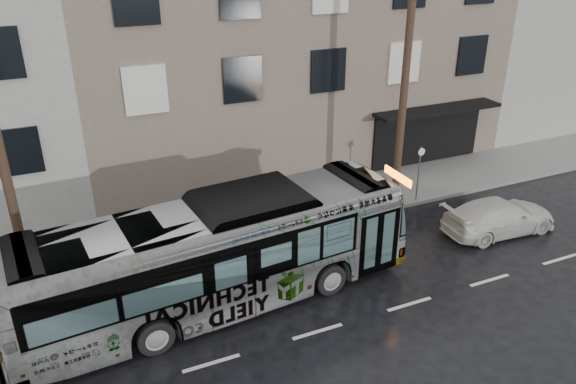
% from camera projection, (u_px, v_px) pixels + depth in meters
% --- Properties ---
extents(ground, '(120.00, 120.00, 0.00)m').
position_uv_depth(ground, '(283.00, 286.00, 18.32)').
color(ground, black).
rests_on(ground, ground).
extents(sidewalk, '(90.00, 3.60, 0.15)m').
position_uv_depth(sidewalk, '(234.00, 220.00, 22.33)').
color(sidewalk, gray).
rests_on(sidewalk, ground).
extents(building_taupe, '(20.00, 12.00, 11.00)m').
position_uv_depth(building_taupe, '(272.00, 40.00, 28.31)').
color(building_taupe, gray).
rests_on(building_taupe, ground).
extents(building_filler, '(18.00, 12.00, 12.00)m').
position_uv_depth(building_filler, '(552.00, 9.00, 35.12)').
color(building_filler, '#ACAAA3').
rests_on(building_filler, ground).
extents(utility_pole_front, '(0.30, 0.30, 9.00)m').
position_uv_depth(utility_pole_front, '(403.00, 100.00, 21.46)').
color(utility_pole_front, '#463023').
rests_on(utility_pole_front, sidewalk).
extents(utility_pole_rear, '(0.30, 0.30, 9.00)m').
position_uv_depth(utility_pole_rear, '(1.00, 154.00, 16.28)').
color(utility_pole_rear, '#463023').
rests_on(utility_pole_rear, sidewalk).
extents(sign_post, '(0.06, 0.06, 2.40)m').
position_uv_depth(sign_post, '(418.00, 174.00, 23.28)').
color(sign_post, slate).
rests_on(sign_post, sidewalk).
extents(bus, '(12.61, 4.02, 3.45)m').
position_uv_depth(bus, '(216.00, 255.00, 16.79)').
color(bus, '#B2B2B2').
rests_on(bus, ground).
extents(white_sedan, '(4.63, 2.05, 1.32)m').
position_uv_depth(white_sedan, '(499.00, 216.00, 21.35)').
color(white_sedan, silver).
rests_on(white_sedan, ground).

